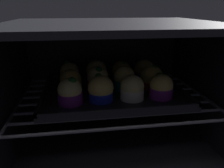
{
  "coord_description": "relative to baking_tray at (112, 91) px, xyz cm",
  "views": [
    {
      "loc": [
        -9.74,
        -40.5,
        39.28
      ],
      "look_at": [
        0.0,
        23.71,
        17.0
      ],
      "focal_mm": 35.97,
      "sensor_mm": 36.0,
      "label": 1
    }
  ],
  "objects": [
    {
      "name": "muffin_row1_col0",
      "position": [
        -12.34,
        -0.39,
        3.68
      ],
      "size": [
        6.48,
        6.48,
        7.04
      ],
      "color": "silver",
      "rests_on": "baking_tray"
    },
    {
      "name": "muffin_row0_col3",
      "position": [
        12.6,
        -8.24,
        3.51
      ],
      "size": [
        6.49,
        6.49,
        6.95
      ],
      "color": "#7A238C",
      "rests_on": "baking_tray"
    },
    {
      "name": "muffin_row2_col0",
      "position": [
        -12.91,
        8.0,
        3.81
      ],
      "size": [
        6.48,
        6.48,
        7.58
      ],
      "color": "#0C8C84",
      "rests_on": "baking_tray"
    },
    {
      "name": "muffin_row0_col1",
      "position": [
        -4.26,
        -7.97,
        3.64
      ],
      "size": [
        6.9,
        6.9,
        7.42
      ],
      "color": "#1928B7",
      "rests_on": "baking_tray"
    },
    {
      "name": "oven_cavity",
      "position": [
        0.0,
        2.54,
        2.33
      ],
      "size": [
        59.0,
        47.0,
        37.0
      ],
      "color": "black",
      "rests_on": "ground"
    },
    {
      "name": "muffin_row1_col3",
      "position": [
        12.43,
        -0.2,
        3.64
      ],
      "size": [
        7.03,
        7.03,
        7.42
      ],
      "color": "red",
      "rests_on": "baking_tray"
    },
    {
      "name": "baking_tray",
      "position": [
        0.0,
        0.0,
        0.0
      ],
      "size": [
        41.14,
        32.8,
        2.2
      ],
      "color": "black",
      "rests_on": "oven_rack"
    },
    {
      "name": "muffin_row0_col0",
      "position": [
        -12.4,
        -8.72,
        3.66
      ],
      "size": [
        6.48,
        6.48,
        7.39
      ],
      "color": "#7A238C",
      "rests_on": "baking_tray"
    },
    {
      "name": "muffin_row1_col1",
      "position": [
        -4.28,
        0.21,
        3.96
      ],
      "size": [
        6.53,
        6.53,
        7.68
      ],
      "color": "red",
      "rests_on": "baking_tray"
    },
    {
      "name": "oven_rack",
      "position": [
        0.0,
        -1.71,
        -1.07
      ],
      "size": [
        54.8,
        42.0,
        0.8
      ],
      "color": "#51515B",
      "rests_on": "oven_cavity"
    },
    {
      "name": "muffin_row2_col1",
      "position": [
        -4.01,
        8.57,
        3.89
      ],
      "size": [
        7.02,
        7.02,
        7.52
      ],
      "color": "#1928B7",
      "rests_on": "baking_tray"
    },
    {
      "name": "muffin_row2_col2",
      "position": [
        4.5,
        7.95,
        3.67
      ],
      "size": [
        6.48,
        6.48,
        7.04
      ],
      "color": "#1928B7",
      "rests_on": "baking_tray"
    },
    {
      "name": "muffin_row1_col2",
      "position": [
        3.81,
        -0.04,
        3.82
      ],
      "size": [
        6.52,
        6.52,
        7.37
      ],
      "color": "#0C8C84",
      "rests_on": "baking_tray"
    },
    {
      "name": "muffin_row0_col2",
      "position": [
        4.35,
        -8.15,
        3.53
      ],
      "size": [
        6.48,
        6.48,
        6.88
      ],
      "color": "silver",
      "rests_on": "baking_tray"
    },
    {
      "name": "muffin_row2_col3",
      "position": [
        12.59,
        8.4,
        3.7
      ],
      "size": [
        6.98,
        6.98,
        7.18
      ],
      "color": "#1928B7",
      "rests_on": "baking_tray"
    }
  ]
}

